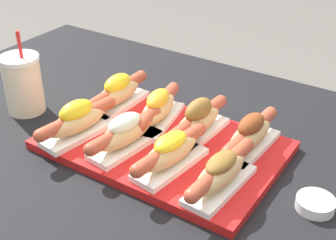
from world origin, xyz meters
TOP-DOWN VIEW (x-y plane):
  - serving_tray at (-0.01, -0.02)m, footprint 0.47×0.30m
  - hot_dog_0 at (-0.16, -0.10)m, footprint 0.08×0.20m
  - hot_dog_1 at (-0.05, -0.08)m, footprint 0.08×0.20m
  - hot_dog_2 at (0.05, -0.09)m, footprint 0.08×0.20m
  - hot_dog_3 at (0.16, -0.09)m, footprint 0.07×0.20m
  - hot_dog_4 at (-0.17, 0.04)m, footprint 0.06×0.20m
  - hot_dog_5 at (-0.05, 0.03)m, footprint 0.09×0.20m
  - hot_dog_6 at (0.04, 0.04)m, footprint 0.07×0.20m
  - hot_dog_7 at (0.15, 0.05)m, footprint 0.07×0.20m
  - sauce_bowl at (0.31, -0.03)m, footprint 0.07×0.07m
  - drink_cup at (-0.36, -0.06)m, footprint 0.09×0.09m

SIDE VIEW (x-z plane):
  - serving_tray at x=-0.01m, z-range 0.74..0.75m
  - sauce_bowl at x=0.31m, z-range 0.74..0.76m
  - hot_dog_3 at x=0.16m, z-range 0.75..0.82m
  - hot_dog_2 at x=0.05m, z-range 0.75..0.82m
  - hot_dog_1 at x=-0.05m, z-range 0.75..0.82m
  - hot_dog_5 at x=-0.05m, z-range 0.75..0.82m
  - hot_dog_7 at x=0.15m, z-range 0.75..0.83m
  - hot_dog_4 at x=-0.17m, z-range 0.75..0.83m
  - hot_dog_0 at x=-0.16m, z-range 0.75..0.83m
  - hot_dog_6 at x=0.04m, z-range 0.75..0.83m
  - drink_cup at x=-0.36m, z-range 0.71..0.90m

